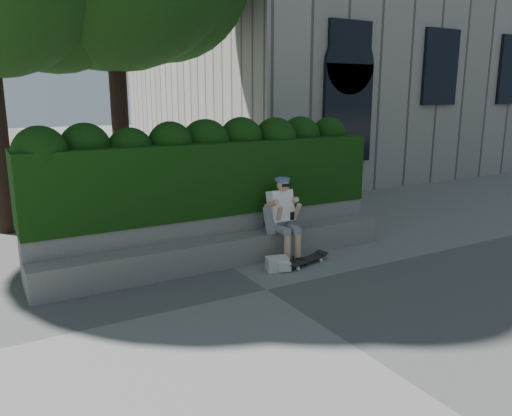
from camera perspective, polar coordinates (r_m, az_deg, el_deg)
ground at (r=7.19m, az=1.21°, el=-9.32°), size 80.00×80.00×0.00m
bench_ledge at (r=8.14m, az=-3.33°, el=-4.95°), size 6.00×0.45×0.45m
planter_wall at (r=8.51m, az=-4.77°, el=-3.13°), size 6.00×0.50×0.75m
hedge at (r=8.50m, az=-5.54°, el=3.57°), size 6.00×1.00×1.20m
person at (r=8.30m, az=3.06°, el=-0.82°), size 0.40×0.76×1.38m
skateboard at (r=8.21m, az=5.68°, el=-5.96°), size 0.86×0.42×0.09m
backpack_plaid at (r=8.33m, az=2.11°, el=-1.28°), size 0.35×0.26×0.46m
backpack_ground at (r=7.91m, az=2.44°, el=-6.38°), size 0.39×0.32×0.22m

